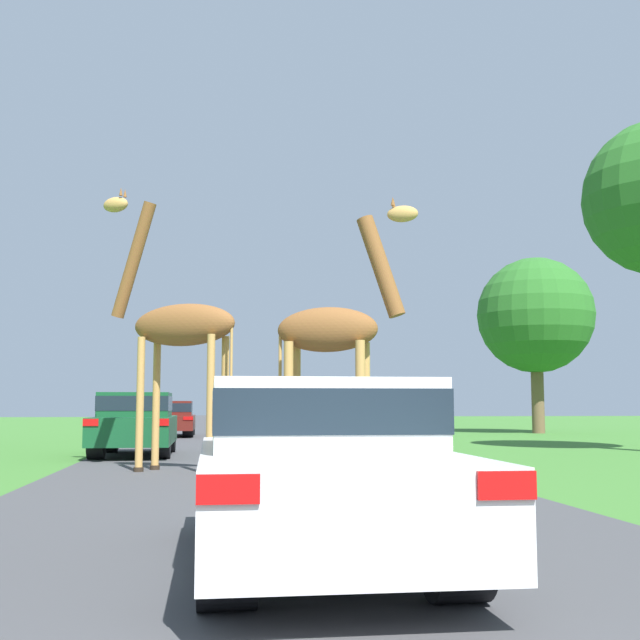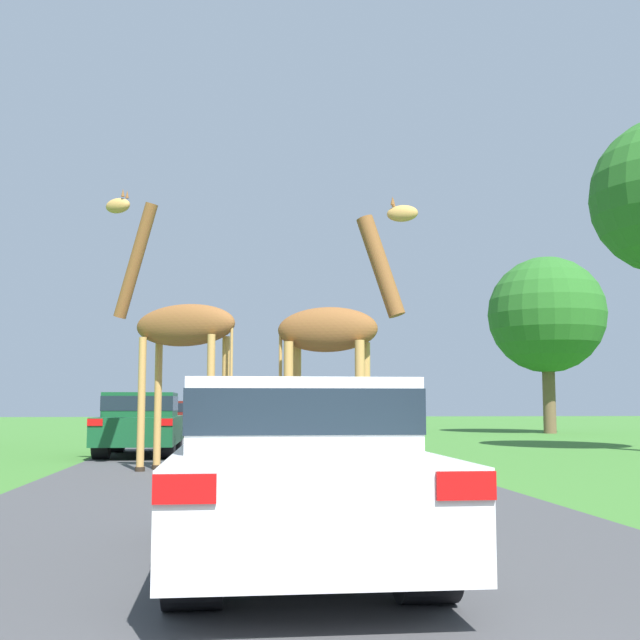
# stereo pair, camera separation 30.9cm
# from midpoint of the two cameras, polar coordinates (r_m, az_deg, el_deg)

# --- Properties ---
(road) EXTENTS (7.09, 120.00, 0.00)m
(road) POSITION_cam_midpoint_polar(r_m,az_deg,el_deg) (31.22, -5.39, -8.24)
(road) COLOR #424244
(road) RESTS_ON ground
(giraffe_near_road) EXTENTS (2.58, 1.32, 4.93)m
(giraffe_near_road) POSITION_cam_midpoint_polar(r_m,az_deg,el_deg) (14.40, 1.73, -1.07)
(giraffe_near_road) COLOR tan
(giraffe_near_road) RESTS_ON ground
(giraffe_companion) EXTENTS (2.76, 1.89, 5.42)m
(giraffe_companion) POSITION_cam_midpoint_polar(r_m,az_deg,el_deg) (15.11, -9.52, -0.49)
(giraffe_companion) COLOR tan
(giraffe_companion) RESTS_ON ground
(car_lead_maroon) EXTENTS (1.78, 4.25, 1.41)m
(car_lead_maroon) POSITION_cam_midpoint_polar(r_m,az_deg,el_deg) (6.31, -0.40, -10.33)
(car_lead_maroon) COLOR silver
(car_lead_maroon) RESTS_ON ground
(car_queue_right) EXTENTS (1.94, 4.29, 1.40)m
(car_queue_right) POSITION_cam_midpoint_polar(r_m,az_deg,el_deg) (28.57, -2.52, -6.99)
(car_queue_right) COLOR black
(car_queue_right) RESTS_ON ground
(car_queue_left) EXTENTS (1.99, 4.15, 1.35)m
(car_queue_left) POSITION_cam_midpoint_polar(r_m,az_deg,el_deg) (31.65, -9.77, -6.84)
(car_queue_left) COLOR #561914
(car_queue_left) RESTS_ON ground
(car_far_ahead) EXTENTS (1.81, 4.24, 1.50)m
(car_far_ahead) POSITION_cam_midpoint_polar(r_m,az_deg,el_deg) (19.99, -12.19, -7.10)
(car_far_ahead) COLOR #144C28
(car_far_ahead) RESTS_ON ground
(tree_mid_field) EXTENTS (4.99, 4.99, 7.56)m
(tree_mid_field) POSITION_cam_midpoint_polar(r_m,az_deg,el_deg) (35.80, 16.06, 0.33)
(tree_mid_field) COLOR brown
(tree_mid_field) RESTS_ON ground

